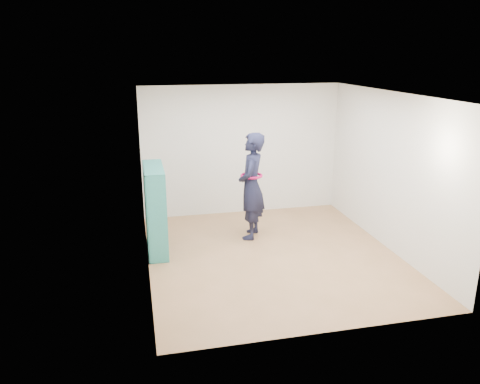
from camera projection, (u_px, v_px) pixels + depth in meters
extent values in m
plane|color=olive|center=(273.00, 255.00, 7.67)|extent=(4.50, 4.50, 0.00)
plane|color=white|center=(276.00, 94.00, 6.92)|extent=(4.50, 4.50, 0.00)
cube|color=silver|center=(144.00, 187.00, 6.87)|extent=(0.02, 4.50, 2.60)
cube|color=silver|center=(390.00, 172.00, 7.72)|extent=(0.02, 4.50, 2.60)
cube|color=silver|center=(242.00, 150.00, 9.39)|extent=(4.00, 0.02, 2.60)
cube|color=silver|center=(333.00, 231.00, 5.19)|extent=(4.00, 0.02, 2.60)
cube|color=teal|center=(157.00, 220.00, 7.18)|extent=(0.32, 0.02, 1.44)
cube|color=teal|center=(154.00, 200.00, 8.17)|extent=(0.32, 0.02, 1.44)
cube|color=teal|center=(158.00, 249.00, 7.88)|extent=(0.32, 1.08, 0.02)
cube|color=teal|center=(153.00, 167.00, 7.47)|extent=(0.32, 1.08, 0.02)
cube|color=teal|center=(146.00, 210.00, 7.64)|extent=(0.02, 1.08, 1.44)
cube|color=teal|center=(156.00, 213.00, 7.51)|extent=(0.29, 0.02, 1.40)
cube|color=teal|center=(155.00, 206.00, 7.83)|extent=(0.29, 0.02, 1.40)
cube|color=teal|center=(156.00, 229.00, 7.77)|extent=(0.29, 1.04, 0.02)
cube|color=teal|center=(155.00, 209.00, 7.67)|extent=(0.29, 1.04, 0.02)
cube|color=teal|center=(154.00, 189.00, 7.57)|extent=(0.29, 1.04, 0.02)
cube|color=beige|center=(160.00, 255.00, 7.54)|extent=(0.20, 0.13, 0.05)
cube|color=black|center=(159.00, 230.00, 7.37)|extent=(0.16, 0.14, 0.25)
cube|color=maroon|center=(158.00, 209.00, 7.26)|extent=(0.16, 0.14, 0.26)
cube|color=silver|center=(156.00, 193.00, 7.23)|extent=(0.20, 0.13, 0.05)
cube|color=navy|center=(159.00, 242.00, 7.79)|extent=(0.16, 0.14, 0.27)
cube|color=brown|center=(158.00, 225.00, 7.70)|extent=(0.16, 0.14, 0.18)
cube|color=#BFB28C|center=(156.00, 207.00, 7.66)|extent=(0.20, 0.13, 0.08)
cube|color=#26594C|center=(156.00, 181.00, 7.48)|extent=(0.16, 0.14, 0.26)
cube|color=beige|center=(158.00, 234.00, 8.11)|extent=(0.16, 0.14, 0.26)
cube|color=black|center=(156.00, 220.00, 8.08)|extent=(0.20, 0.13, 0.05)
cube|color=maroon|center=(156.00, 196.00, 7.91)|extent=(0.16, 0.14, 0.26)
cube|color=silver|center=(155.00, 177.00, 7.81)|extent=(0.16, 0.14, 0.24)
imported|color=black|center=(251.00, 186.00, 8.18)|extent=(0.69, 0.81, 1.89)
torus|color=#B80E4E|center=(252.00, 176.00, 8.13)|extent=(0.51, 0.51, 0.04)
cube|color=silver|center=(244.00, 178.00, 8.24)|extent=(0.02, 0.08, 0.12)
cube|color=black|center=(244.00, 178.00, 8.24)|extent=(0.02, 0.08, 0.11)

